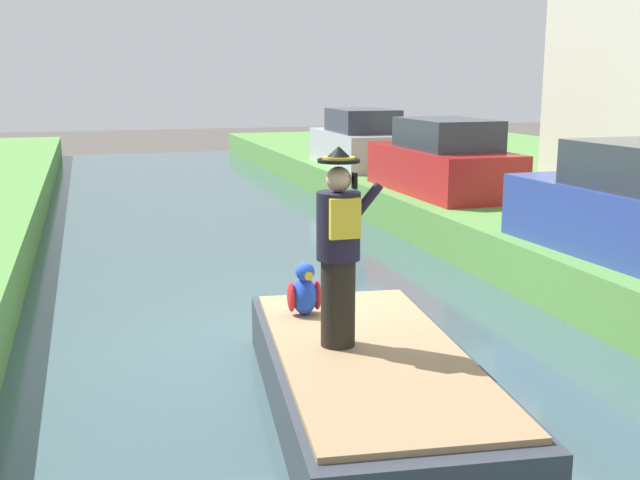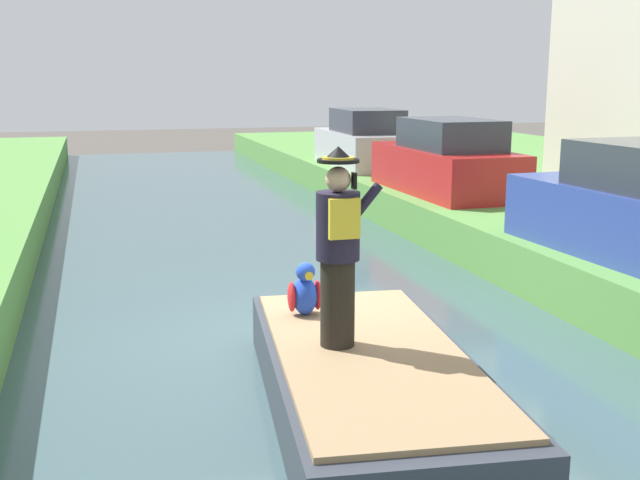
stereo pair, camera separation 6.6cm
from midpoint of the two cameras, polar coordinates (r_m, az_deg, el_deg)
ground_plane at (r=9.16m, az=-0.43°, el=-8.21°), size 80.00×80.00×0.00m
canal_water at (r=9.14m, az=-0.43°, el=-7.92°), size 6.69×48.00×0.10m
boat at (r=7.26m, az=3.91°, el=-10.40°), size 2.28×4.38×0.61m
person_pirate at (r=7.01m, az=1.64°, el=-0.61°), size 0.61×0.42×1.85m
parrot_plush at (r=8.09m, az=-0.90°, el=-3.85°), size 0.36×0.35×0.57m
parked_car_red at (r=15.97m, az=9.44°, el=5.71°), size 1.75×4.02×1.50m
parked_car_silver at (r=20.56m, az=3.40°, el=7.22°), size 1.81×4.05×1.50m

